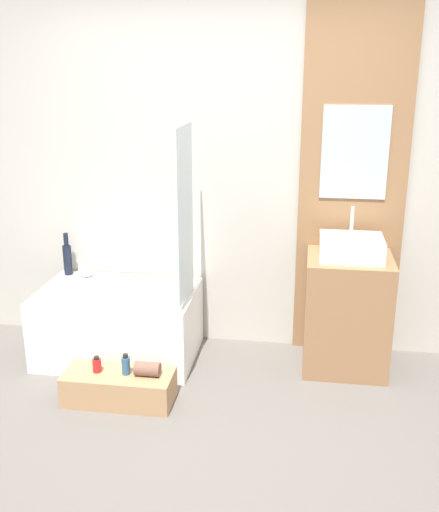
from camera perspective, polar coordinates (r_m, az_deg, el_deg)
The scene contains 13 objects.
ground_plane at distance 3.44m, azimuth -3.11°, elevation -19.13°, with size 12.00×12.00×0.00m, color #605B56.
wall_tiled_back at distance 4.37m, azimuth 0.77°, elevation 7.79°, with size 4.20×0.06×2.60m, color #B7B2A8.
wall_wood_accent at distance 4.29m, azimuth 12.59°, elevation 7.31°, with size 0.74×0.04×2.60m.
bathtub at distance 4.45m, azimuth -9.56°, elevation -6.33°, with size 1.12×0.73×0.51m.
glass_shower_screen at distance 3.94m, azimuth -3.32°, elevation 3.78°, with size 0.01×0.48×1.19m, color silver.
wooden_step_bench at distance 3.96m, azimuth -9.53°, elevation -12.20°, with size 0.69×0.30×0.20m, color #A87F56.
vanity_cabinet at distance 4.28m, azimuth 12.00°, elevation -5.33°, with size 0.57×0.52×0.82m, color #8E6642.
sink at distance 4.12m, azimuth 12.43°, elevation 0.83°, with size 0.42×0.36×0.33m.
vase_tall_dark at distance 4.72m, azimuth -14.28°, elevation -0.16°, with size 0.06×0.06×0.33m.
vase_round_light at distance 4.66m, azimuth -12.57°, elevation -1.23°, with size 0.12×0.12×0.12m, color white.
bottle_soap_primary at distance 3.93m, azimuth -11.60°, elevation -10.13°, with size 0.05×0.05×0.11m.
bottle_soap_secondary at distance 3.86m, azimuth -8.91°, elevation -10.23°, with size 0.05×0.05×0.14m.
towel_roll at distance 3.84m, azimuth -6.88°, elevation -10.64°, with size 0.09×0.09×0.16m, color brown.
Camera 1 is at (0.58, -2.68, 2.07)m, focal length 42.00 mm.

